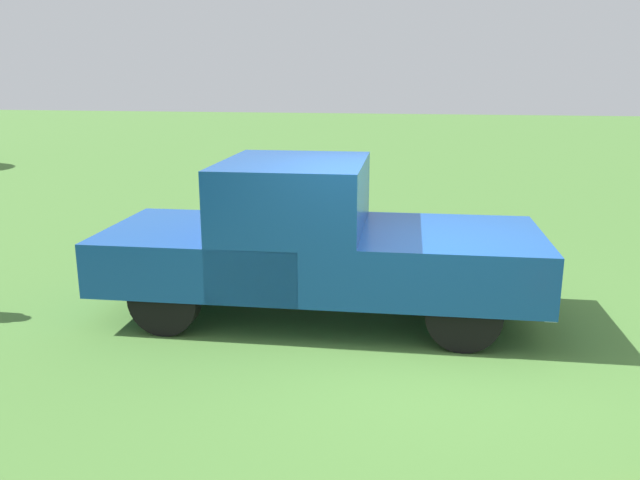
{
  "coord_description": "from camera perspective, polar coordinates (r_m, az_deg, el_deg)",
  "views": [
    {
      "loc": [
        0.23,
        -6.32,
        2.74
      ],
      "look_at": [
        -0.97,
        0.71,
        0.9
      ],
      "focal_mm": 36.21,
      "sensor_mm": 36.0,
      "label": 1
    }
  ],
  "objects": [
    {
      "name": "pickup_truck",
      "position": [
        7.38,
        -0.98,
        0.28
      ],
      "size": [
        4.99,
        2.05,
        1.81
      ],
      "rotation": [
        0.0,
        0.0,
        0.03
      ],
      "color": "black",
      "rests_on": "ground_plane"
    },
    {
      "name": "ground_plane",
      "position": [
        6.89,
        7.03,
        -9.09
      ],
      "size": [
        80.0,
        80.0,
        0.0
      ],
      "primitive_type": "plane",
      "color": "#477533"
    }
  ]
}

